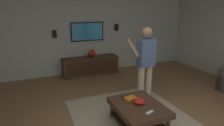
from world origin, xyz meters
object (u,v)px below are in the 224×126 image
Objects in this scene: media_console at (91,66)px; person_standing at (145,61)px; remote_black at (126,98)px; wall_speaker_right at (54,34)px; remote_white at (150,112)px; coffee_table at (138,110)px; tv at (87,32)px; bowl at (139,101)px; wall_speaker_left at (116,27)px; vase_round at (92,53)px; book at (131,98)px.

media_console is 2.35m from person_standing.
wall_speaker_right reaches higher than remote_black.
remote_white is 3.77m from wall_speaker_right.
person_standing is (0.78, -0.60, 0.64)m from coffee_table.
person_standing reaches higher than tv.
tv is 5.06× the size of bowl.
media_console is at bearing -0.16° from bowl.
coffee_table is at bearing 162.39° from wall_speaker_left.
tv is 4.63× the size of wall_speaker_left.
coffee_table is at bearing -0.71° from tv.
wall_speaker_right is (2.44, 1.54, 0.35)m from person_standing.
person_standing reaches higher than remote_black.
person_standing is at bearing 13.03° from tv.
coffee_table is 2.97m from media_console.
coffee_table is 0.59× the size of media_console.
remote_white is 3.81m from wall_speaker_left.
media_console is 11.33× the size of remote_black.
coffee_table is 3.37m from tv.
vase_round is at bearing -101.68° from wall_speaker_right.
remote_white is at bearing 164.18° from wall_speaker_left.
media_console is 11.33× the size of remote_white.
tv is 4.63× the size of book.
wall_speaker_right is at bearing 90.00° from wall_speaker_left.
remote_white and remote_black have the same top height.
remote_black is 2.72m from vase_round.
wall_speaker_left is 1.97m from wall_speaker_right.
tv is at bearing -102.30° from book.
media_console is 7.73× the size of wall_speaker_right.
person_standing is (-2.19, -0.56, 0.66)m from media_console.
tv is 3.64m from remote_white.
wall_speaker_left reaches higher than remote_white.
bowl is at bearing 139.88° from person_standing.
media_console is at bearing -102.42° from book.
coffee_table is at bearing -10.81° from remote_black.
media_console is 2.74m from book.
tv is at bearing -90.76° from wall_speaker_right.
book is 1.00× the size of vase_round.
tv is 3.29m from bowl.
wall_speaker_left reaches higher than remote_black.
book is at bearing -102.78° from remote_white.
remote_white is 0.63m from remote_black.
remote_black is (0.30, 0.10, 0.12)m from coffee_table.
tv is 3.04m from remote_black.
remote_black is (-2.91, 0.14, -0.89)m from tv.
wall_speaker_left is at bearing -12.66° from person_standing.
book is (-0.54, 0.63, -0.51)m from person_standing.
remote_white reaches higher than coffee_table.
wall_speaker_left is at bearing -77.06° from vase_round.
remote_black is 0.68× the size of book.
coffee_table is at bearing -163.71° from wall_speaker_right.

